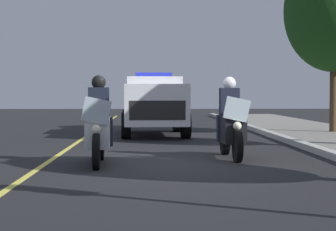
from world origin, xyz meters
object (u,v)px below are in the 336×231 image
(police_motorcycle_lead_left, at_px, (98,128))
(police_motorcycle_lead_right, at_px, (231,125))
(police_suv, at_px, (154,103))
(tree_far_back, at_px, (334,11))

(police_motorcycle_lead_left, height_order, police_motorcycle_lead_right, same)
(police_motorcycle_lead_left, height_order, police_suv, police_suv)
(police_suv, height_order, tree_far_back, tree_far_back)
(police_suv, xyz_separation_m, tree_far_back, (-0.02, 5.96, 3.02))
(police_motorcycle_lead_right, xyz_separation_m, tree_far_back, (-6.91, 4.39, 3.39))
(police_motorcycle_lead_right, distance_m, police_suv, 7.08)
(police_motorcycle_lead_right, height_order, police_suv, police_suv)
(police_motorcycle_lead_left, distance_m, police_motorcycle_lead_right, 2.86)
(tree_far_back, bearing_deg, police_motorcycle_lead_right, -32.44)
(police_motorcycle_lead_left, relative_size, police_motorcycle_lead_right, 1.00)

